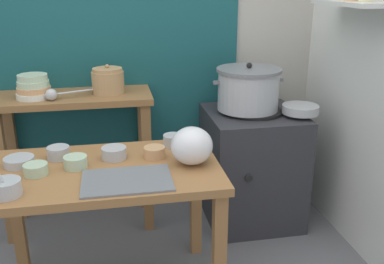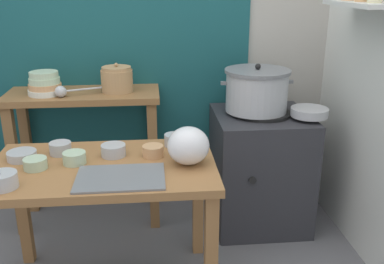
{
  "view_description": "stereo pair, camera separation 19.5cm",
  "coord_description": "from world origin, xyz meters",
  "px_view_note": "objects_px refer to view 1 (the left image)",
  "views": [
    {
      "loc": [
        -0.06,
        -1.86,
        1.57
      ],
      "look_at": [
        0.34,
        0.24,
        0.82
      ],
      "focal_mm": 40.55,
      "sensor_mm": 36.0,
      "label": 1
    },
    {
      "loc": [
        0.13,
        -1.89,
        1.57
      ],
      "look_at": [
        0.34,
        0.24,
        0.82
      ],
      "focal_mm": 40.55,
      "sensor_mm": 36.0,
      "label": 2
    }
  ],
  "objects_px": {
    "prep_bowl_6": "(19,161)",
    "prep_bowl_7": "(36,169)",
    "stove_block": "(251,166)",
    "prep_bowl_0": "(76,162)",
    "ladle": "(53,94)",
    "wide_pan": "(300,109)",
    "prep_bowl_4": "(58,152)",
    "steamer_pot": "(248,89)",
    "prep_bowl_3": "(154,152)",
    "bowl_stack_enamel": "(34,87)",
    "serving_tray": "(127,180)",
    "prep_bowl_2": "(114,152)",
    "clay_pot": "(108,81)",
    "prep_bowl_5": "(173,140)",
    "back_shelf_table": "(76,129)",
    "plastic_bag": "(192,146)",
    "prep_bowl_1": "(6,187)",
    "prep_table": "(107,188)"
  },
  "relations": [
    {
      "from": "ladle",
      "to": "wide_pan",
      "type": "xyz_separation_m",
      "value": [
        1.49,
        -0.15,
        -0.13
      ]
    },
    {
      "from": "steamer_pot",
      "to": "prep_bowl_3",
      "type": "height_order",
      "value": "steamer_pot"
    },
    {
      "from": "prep_bowl_2",
      "to": "prep_bowl_7",
      "type": "xyz_separation_m",
      "value": [
        -0.36,
        -0.13,
        -0.0
      ]
    },
    {
      "from": "bowl_stack_enamel",
      "to": "prep_bowl_4",
      "type": "height_order",
      "value": "bowl_stack_enamel"
    },
    {
      "from": "back_shelf_table",
      "to": "wide_pan",
      "type": "relative_size",
      "value": 4.21
    },
    {
      "from": "ladle",
      "to": "prep_bowl_3",
      "type": "relative_size",
      "value": 2.61
    },
    {
      "from": "prep_table",
      "to": "ladle",
      "type": "xyz_separation_m",
      "value": [
        -0.28,
        0.63,
        0.33
      ]
    },
    {
      "from": "bowl_stack_enamel",
      "to": "prep_bowl_6",
      "type": "xyz_separation_m",
      "value": [
        -0.0,
        -0.61,
        -0.22
      ]
    },
    {
      "from": "ladle",
      "to": "prep_bowl_7",
      "type": "xyz_separation_m",
      "value": [
        -0.03,
        -0.65,
        -0.19
      ]
    },
    {
      "from": "prep_bowl_3",
      "to": "prep_bowl_4",
      "type": "relative_size",
      "value": 0.97
    },
    {
      "from": "stove_block",
      "to": "back_shelf_table",
      "type": "bearing_deg",
      "value": 173.45
    },
    {
      "from": "serving_tray",
      "to": "prep_bowl_0",
      "type": "bearing_deg",
      "value": 140.05
    },
    {
      "from": "steamer_pot",
      "to": "ladle",
      "type": "distance_m",
      "value": 1.19
    },
    {
      "from": "prep_bowl_4",
      "to": "prep_bowl_6",
      "type": "height_order",
      "value": "prep_bowl_4"
    },
    {
      "from": "prep_bowl_6",
      "to": "prep_bowl_7",
      "type": "bearing_deg",
      "value": -52.39
    },
    {
      "from": "plastic_bag",
      "to": "prep_bowl_3",
      "type": "bearing_deg",
      "value": 147.19
    },
    {
      "from": "steamer_pot",
      "to": "prep_bowl_1",
      "type": "height_order",
      "value": "steamer_pot"
    },
    {
      "from": "prep_bowl_0",
      "to": "prep_bowl_4",
      "type": "bearing_deg",
      "value": 124.42
    },
    {
      "from": "prep_bowl_2",
      "to": "prep_bowl_5",
      "type": "height_order",
      "value": "prep_bowl_5"
    },
    {
      "from": "wide_pan",
      "to": "prep_bowl_4",
      "type": "xyz_separation_m",
      "value": [
        -1.44,
        -0.33,
        -0.05
      ]
    },
    {
      "from": "steamer_pot",
      "to": "bowl_stack_enamel",
      "type": "height_order",
      "value": "steamer_pot"
    },
    {
      "from": "stove_block",
      "to": "serving_tray",
      "type": "distance_m",
      "value": 1.21
    },
    {
      "from": "clay_pot",
      "to": "plastic_bag",
      "type": "height_order",
      "value": "clay_pot"
    },
    {
      "from": "stove_block",
      "to": "prep_bowl_3",
      "type": "relative_size",
      "value": 7.24
    },
    {
      "from": "serving_tray",
      "to": "prep_bowl_6",
      "type": "xyz_separation_m",
      "value": [
        -0.5,
        0.27,
        0.02
      ]
    },
    {
      "from": "prep_bowl_0",
      "to": "serving_tray",
      "type": "bearing_deg",
      "value": -39.95
    },
    {
      "from": "prep_bowl_5",
      "to": "prep_bowl_7",
      "type": "height_order",
      "value": "prep_bowl_5"
    },
    {
      "from": "prep_bowl_3",
      "to": "stove_block",
      "type": "bearing_deg",
      "value": 37.02
    },
    {
      "from": "prep_table",
      "to": "prep_bowl_5",
      "type": "xyz_separation_m",
      "value": [
        0.36,
        0.22,
        0.15
      ]
    },
    {
      "from": "prep_table",
      "to": "prep_bowl_4",
      "type": "relative_size",
      "value": 9.9
    },
    {
      "from": "prep_table",
      "to": "prep_bowl_3",
      "type": "xyz_separation_m",
      "value": [
        0.25,
        0.08,
        0.14
      ]
    },
    {
      "from": "bowl_stack_enamel",
      "to": "prep_bowl_2",
      "type": "xyz_separation_m",
      "value": [
        0.45,
        -0.61,
        -0.21
      ]
    },
    {
      "from": "steamer_pot",
      "to": "serving_tray",
      "type": "distance_m",
      "value": 1.16
    },
    {
      "from": "steamer_pot",
      "to": "prep_bowl_4",
      "type": "xyz_separation_m",
      "value": [
        -1.14,
        -0.47,
        -0.16
      ]
    },
    {
      "from": "plastic_bag",
      "to": "prep_bowl_7",
      "type": "relative_size",
      "value": 1.85
    },
    {
      "from": "bowl_stack_enamel",
      "to": "serving_tray",
      "type": "bearing_deg",
      "value": -60.43
    },
    {
      "from": "ladle",
      "to": "prep_bowl_3",
      "type": "distance_m",
      "value": 0.79
    },
    {
      "from": "bowl_stack_enamel",
      "to": "wide_pan",
      "type": "relative_size",
      "value": 0.92
    },
    {
      "from": "prep_bowl_0",
      "to": "prep_bowl_1",
      "type": "distance_m",
      "value": 0.36
    },
    {
      "from": "prep_table",
      "to": "prep_bowl_0",
      "type": "height_order",
      "value": "prep_bowl_0"
    },
    {
      "from": "prep_bowl_4",
      "to": "prep_bowl_7",
      "type": "bearing_deg",
      "value": -115.1
    },
    {
      "from": "stove_block",
      "to": "prep_bowl_6",
      "type": "relative_size",
      "value": 5.41
    },
    {
      "from": "wide_pan",
      "to": "prep_bowl_3",
      "type": "relative_size",
      "value": 2.12
    },
    {
      "from": "steamer_pot",
      "to": "prep_bowl_0",
      "type": "bearing_deg",
      "value": -149.85
    },
    {
      "from": "clay_pot",
      "to": "bowl_stack_enamel",
      "type": "bearing_deg",
      "value": -176.06
    },
    {
      "from": "plastic_bag",
      "to": "prep_bowl_5",
      "type": "height_order",
      "value": "plastic_bag"
    },
    {
      "from": "back_shelf_table",
      "to": "prep_bowl_3",
      "type": "bearing_deg",
      "value": -56.83
    },
    {
      "from": "serving_tray",
      "to": "prep_bowl_1",
      "type": "relative_size",
      "value": 2.35
    },
    {
      "from": "stove_block",
      "to": "prep_bowl_0",
      "type": "relative_size",
      "value": 6.99
    },
    {
      "from": "prep_bowl_5",
      "to": "ladle",
      "type": "bearing_deg",
      "value": 147.59
    }
  ]
}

